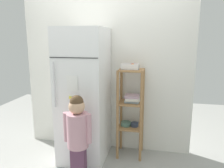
{
  "coord_description": "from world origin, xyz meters",
  "views": [
    {
      "loc": [
        0.71,
        -2.7,
        1.63
      ],
      "look_at": [
        0.16,
        0.02,
        1.05
      ],
      "focal_mm": 35.63,
      "sensor_mm": 36.0,
      "label": 1
    }
  ],
  "objects": [
    {
      "name": "pantry_shelf_unit",
      "position": [
        0.38,
        0.19,
        0.7
      ],
      "size": [
        0.35,
        0.33,
        1.22
      ],
      "color": "#9E7247",
      "rests_on": "ground"
    },
    {
      "name": "kitchen_wall_back",
      "position": [
        0.0,
        0.38,
        1.13
      ],
      "size": [
        2.43,
        0.03,
        2.26
      ],
      "primitive_type": "cube",
      "color": "silver",
      "rests_on": "ground"
    },
    {
      "name": "ground_plane",
      "position": [
        0.0,
        0.0,
        0.0
      ],
      "size": [
        6.0,
        6.0,
        0.0
      ],
      "primitive_type": "plane",
      "color": "#999993"
    },
    {
      "name": "child_standing",
      "position": [
        -0.13,
        -0.5,
        0.62
      ],
      "size": [
        0.33,
        0.24,
        1.02
      ],
      "color": "#58354E",
      "rests_on": "ground"
    },
    {
      "name": "refrigerator",
      "position": [
        -0.22,
        0.02,
        0.88
      ],
      "size": [
        0.59,
        0.7,
        1.76
      ],
      "color": "white",
      "rests_on": "ground"
    },
    {
      "name": "fruit_bin",
      "position": [
        0.38,
        0.19,
        1.25
      ],
      "size": [
        0.23,
        0.15,
        0.08
      ],
      "color": "white",
      "rests_on": "pantry_shelf_unit"
    }
  ]
}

